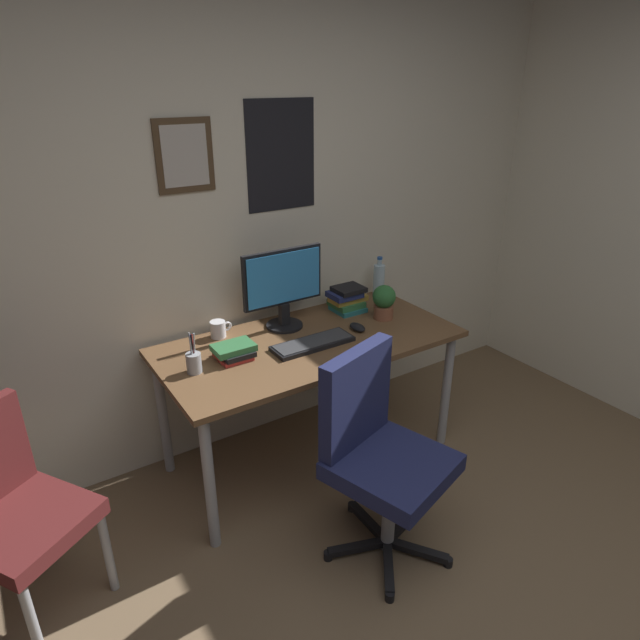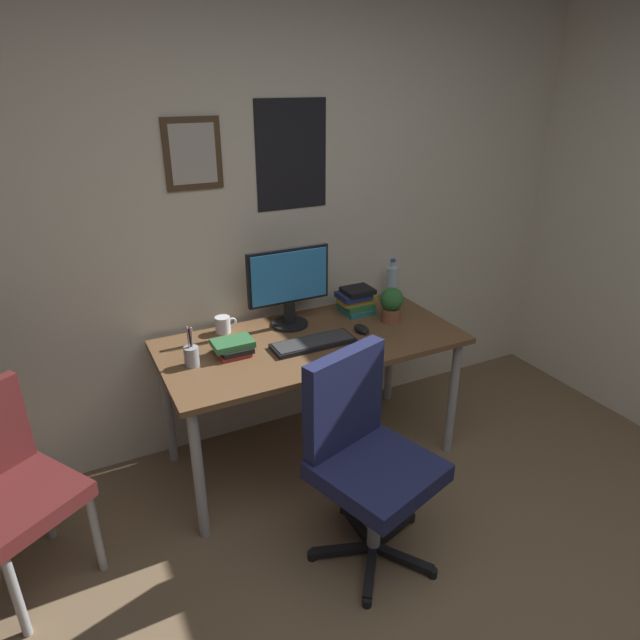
# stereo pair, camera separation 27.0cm
# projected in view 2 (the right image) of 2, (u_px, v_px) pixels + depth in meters

# --- Properties ---
(wall_back) EXTENTS (4.40, 0.10, 2.60)m
(wall_back) POSITION_uv_depth(u_px,v_px,m) (245.00, 216.00, 2.92)
(wall_back) COLOR beige
(wall_back) RESTS_ON ground_plane
(desk) EXTENTS (1.55, 0.75, 0.73)m
(desk) POSITION_uv_depth(u_px,v_px,m) (311.00, 352.00, 2.88)
(desk) COLOR brown
(desk) RESTS_ON ground_plane
(office_chair) EXTENTS (0.58, 0.59, 0.95)m
(office_chair) POSITION_uv_depth(u_px,v_px,m) (364.00, 450.00, 2.33)
(office_chair) COLOR #1E234C
(office_chair) RESTS_ON ground_plane
(side_chair) EXTENTS (0.58, 0.58, 0.88)m
(side_chair) POSITION_uv_depth(u_px,v_px,m) (5.00, 483.00, 2.19)
(side_chair) COLOR #591E1E
(side_chair) RESTS_ON ground_plane
(monitor) EXTENTS (0.46, 0.20, 0.43)m
(monitor) POSITION_uv_depth(u_px,v_px,m) (289.00, 284.00, 2.92)
(monitor) COLOR black
(monitor) RESTS_ON desk
(keyboard) EXTENTS (0.43, 0.15, 0.03)m
(keyboard) POSITION_uv_depth(u_px,v_px,m) (313.00, 343.00, 2.78)
(keyboard) COLOR black
(keyboard) RESTS_ON desk
(computer_mouse) EXTENTS (0.06, 0.11, 0.04)m
(computer_mouse) POSITION_uv_depth(u_px,v_px,m) (362.00, 329.00, 2.92)
(computer_mouse) COLOR black
(computer_mouse) RESTS_ON desk
(water_bottle) EXTENTS (0.07, 0.07, 0.25)m
(water_bottle) POSITION_uv_depth(u_px,v_px,m) (392.00, 282.00, 3.33)
(water_bottle) COLOR silver
(water_bottle) RESTS_ON desk
(coffee_mug_near) EXTENTS (0.12, 0.08, 0.09)m
(coffee_mug_near) POSITION_uv_depth(u_px,v_px,m) (223.00, 325.00, 2.91)
(coffee_mug_near) COLOR white
(coffee_mug_near) RESTS_ON desk
(potted_plant) EXTENTS (0.13, 0.13, 0.19)m
(potted_plant) POSITION_uv_depth(u_px,v_px,m) (391.00, 304.00, 3.02)
(potted_plant) COLOR brown
(potted_plant) RESTS_ON desk
(pen_cup) EXTENTS (0.07, 0.07, 0.20)m
(pen_cup) POSITION_uv_depth(u_px,v_px,m) (191.00, 355.00, 2.57)
(pen_cup) COLOR #9EA0A5
(pen_cup) RESTS_ON desk
(book_stack_left) EXTENTS (0.20, 0.17, 0.08)m
(book_stack_left) POSITION_uv_depth(u_px,v_px,m) (233.00, 347.00, 2.68)
(book_stack_left) COLOR #B22D28
(book_stack_left) RESTS_ON desk
(book_stack_right) EXTENTS (0.22, 0.18, 0.15)m
(book_stack_right) POSITION_uv_depth(u_px,v_px,m) (356.00, 300.00, 3.15)
(book_stack_right) COLOR #26727A
(book_stack_right) RESTS_ON desk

